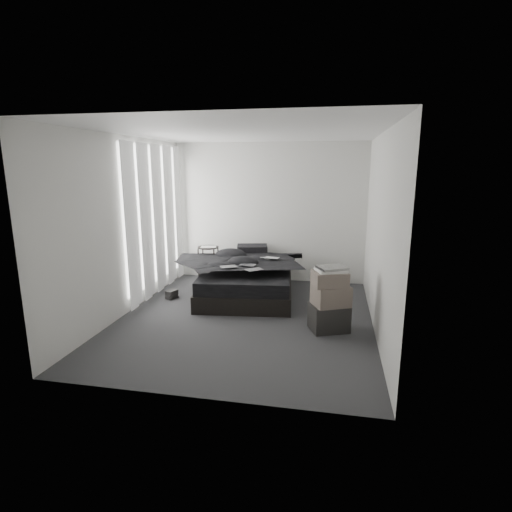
% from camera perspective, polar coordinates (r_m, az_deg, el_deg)
% --- Properties ---
extents(floor, '(3.60, 4.20, 0.01)m').
position_cam_1_polar(floor, '(5.89, -1.51, -8.83)').
color(floor, '#333336').
rests_on(floor, ground).
extents(ceiling, '(3.60, 4.20, 0.01)m').
position_cam_1_polar(ceiling, '(5.50, -1.67, 17.28)').
color(ceiling, white).
rests_on(ceiling, ground).
extents(wall_back, '(3.60, 0.01, 2.60)m').
position_cam_1_polar(wall_back, '(7.59, 1.89, 6.18)').
color(wall_back, silver).
rests_on(wall_back, ground).
extents(wall_front, '(3.60, 0.01, 2.60)m').
position_cam_1_polar(wall_front, '(3.56, -8.96, -1.41)').
color(wall_front, silver).
rests_on(wall_front, ground).
extents(wall_left, '(0.01, 4.20, 2.60)m').
position_cam_1_polar(wall_left, '(6.19, -18.12, 4.08)').
color(wall_left, silver).
rests_on(wall_left, ground).
extents(wall_right, '(0.01, 4.20, 2.60)m').
position_cam_1_polar(wall_right, '(5.45, 17.26, 3.04)').
color(wall_right, silver).
rests_on(wall_right, ground).
extents(window_left, '(0.02, 2.00, 2.30)m').
position_cam_1_polar(window_left, '(6.97, -14.43, 5.62)').
color(window_left, white).
rests_on(window_left, wall_left).
extents(curtain_left, '(0.06, 2.12, 2.48)m').
position_cam_1_polar(curtain_left, '(6.95, -14.03, 5.04)').
color(curtain_left, white).
rests_on(curtain_left, wall_left).
extents(bed, '(1.69, 2.11, 0.27)m').
position_cam_1_polar(bed, '(6.82, -1.26, -4.59)').
color(bed, black).
rests_on(bed, floor).
extents(mattress, '(1.63, 2.05, 0.21)m').
position_cam_1_polar(mattress, '(6.76, -1.27, -2.67)').
color(mattress, black).
rests_on(mattress, bed).
extents(duvet, '(1.62, 1.82, 0.23)m').
position_cam_1_polar(duvet, '(6.66, -1.32, -0.96)').
color(duvet, black).
rests_on(duvet, mattress).
extents(pillow_lower, '(0.63, 0.46, 0.13)m').
position_cam_1_polar(pillow_lower, '(7.45, -1.04, 0.15)').
color(pillow_lower, black).
rests_on(pillow_lower, mattress).
extents(pillow_upper, '(0.62, 0.49, 0.12)m').
position_cam_1_polar(pillow_upper, '(7.40, -0.55, 1.08)').
color(pillow_upper, black).
rests_on(pillow_upper, pillow_lower).
extents(laptop, '(0.35, 0.26, 0.02)m').
position_cam_1_polar(laptop, '(6.69, 1.83, 0.22)').
color(laptop, silver).
rests_on(laptop, duvet).
extents(comic_a, '(0.29, 0.26, 0.01)m').
position_cam_1_polar(comic_a, '(6.20, -3.97, -0.89)').
color(comic_a, black).
rests_on(comic_a, duvet).
extents(comic_b, '(0.26, 0.18, 0.01)m').
position_cam_1_polar(comic_b, '(6.30, -1.21, -0.59)').
color(comic_b, black).
rests_on(comic_b, duvet).
extents(comic_c, '(0.29, 0.28, 0.01)m').
position_cam_1_polar(comic_c, '(6.01, -0.32, -1.18)').
color(comic_c, black).
rests_on(comic_c, duvet).
extents(side_stand, '(0.40, 0.40, 0.71)m').
position_cam_1_polar(side_stand, '(7.45, -6.79, -1.43)').
color(side_stand, black).
rests_on(side_stand, floor).
extents(papers, '(0.31, 0.26, 0.01)m').
position_cam_1_polar(papers, '(7.36, -6.81, 1.29)').
color(papers, white).
rests_on(papers, side_stand).
extents(floor_books, '(0.19, 0.22, 0.13)m').
position_cam_1_polar(floor_books, '(6.85, -11.94, -5.39)').
color(floor_books, black).
rests_on(floor_books, floor).
extents(box_lower, '(0.59, 0.53, 0.36)m').
position_cam_1_polar(box_lower, '(5.51, 10.37, -8.61)').
color(box_lower, black).
rests_on(box_lower, floor).
extents(box_mid, '(0.56, 0.52, 0.27)m').
position_cam_1_polar(box_mid, '(5.40, 10.65, -5.53)').
color(box_mid, '#60544C').
rests_on(box_mid, box_lower).
extents(box_upper, '(0.52, 0.46, 0.19)m').
position_cam_1_polar(box_upper, '(5.33, 10.50, -3.16)').
color(box_upper, '#60544C').
rests_on(box_upper, box_mid).
extents(art_book_white, '(0.45, 0.41, 0.04)m').
position_cam_1_polar(art_book_white, '(5.31, 10.65, -1.99)').
color(art_book_white, silver).
rests_on(art_book_white, box_upper).
extents(art_book_snake, '(0.45, 0.41, 0.03)m').
position_cam_1_polar(art_book_snake, '(5.29, 10.81, -1.65)').
color(art_book_snake, silver).
rests_on(art_book_snake, art_book_white).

